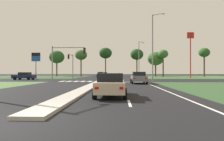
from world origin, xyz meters
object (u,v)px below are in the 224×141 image
at_px(car_black_near, 101,75).
at_px(treeline_near, 57,57).
at_px(treeline_third, 106,53).
at_px(car_beige_fifth, 111,84).
at_px(street_lamp_second, 153,45).
at_px(fuel_price_totem, 36,60).
at_px(fastfood_pole_sign, 190,45).
at_px(car_grey_fourth, 139,77).
at_px(car_navy_third, 24,76).
at_px(traffic_signal_near_left, 65,57).
at_px(treeline_fifth, 163,54).
at_px(treeline_sixth, 156,59).
at_px(car_blue_second, 105,74).
at_px(traffic_signal_far_left, 71,62).
at_px(treeline_second, 81,55).
at_px(street_lamp_third, 139,58).
at_px(treeline_seventh, 204,53).
at_px(treeline_fourth, 137,55).

height_order(car_black_near, treeline_near, treeline_near).
bearing_deg(car_black_near, treeline_third, -91.90).
height_order(car_black_near, car_beige_fifth, car_black_near).
relative_size(street_lamp_second, fuel_price_totem, 1.93).
bearing_deg(fastfood_pole_sign, car_grey_fourth, -122.85).
bearing_deg(car_navy_third, traffic_signal_near_left, -125.59).
bearing_deg(treeline_fifth, treeline_sixth, 118.78).
bearing_deg(car_black_near, car_blue_second, -89.80).
bearing_deg(fastfood_pole_sign, traffic_signal_far_left, -161.00).
xyz_separation_m(car_grey_fourth, fastfood_pole_sign, (16.68, 25.84, 8.11)).
bearing_deg(treeline_near, car_grey_fourth, -58.50).
height_order(traffic_signal_near_left, treeline_second, treeline_second).
relative_size(car_blue_second, street_lamp_third, 0.42).
distance_m(fastfood_pole_sign, treeline_sixth, 16.21).
bearing_deg(treeline_second, car_black_near, -58.52).
bearing_deg(treeline_seventh, car_grey_fourth, -124.41).
bearing_deg(treeline_sixth, street_lamp_third, -116.21).
relative_size(fastfood_pole_sign, treeline_seventh, 1.30).
bearing_deg(car_navy_third, treeline_seventh, -61.18).
height_order(car_beige_fifth, traffic_signal_near_left, traffic_signal_near_left).
height_order(car_grey_fourth, treeline_sixth, treeline_sixth).
distance_m(car_black_near, street_lamp_third, 11.81).
bearing_deg(car_grey_fourth, street_lamp_second, 59.03).
relative_size(traffic_signal_far_left, treeline_fourth, 0.58).
relative_size(traffic_signal_far_left, traffic_signal_near_left, 0.98).
height_order(street_lamp_second, fastfood_pole_sign, fastfood_pole_sign).
height_order(car_black_near, street_lamp_second, street_lamp_second).
relative_size(traffic_signal_far_left, fastfood_pole_sign, 0.45).
bearing_deg(treeline_fifth, treeline_seventh, -0.45).
relative_size(car_black_near, treeline_near, 0.47).
distance_m(street_lamp_third, treeline_sixth, 16.41).
height_order(car_black_near, car_grey_fourth, car_grey_fourth).
height_order(treeline_second, treeline_sixth, treeline_second).
bearing_deg(street_lamp_second, treeline_fourth, 88.95).
height_order(car_beige_fifth, street_lamp_third, street_lamp_third).
height_order(street_lamp_second, street_lamp_third, street_lamp_second).
bearing_deg(car_navy_third, car_grey_fourth, -117.37).
xyz_separation_m(car_black_near, car_beige_fifth, (4.63, -40.99, -0.04)).
relative_size(traffic_signal_far_left, treeline_second, 0.58).
xyz_separation_m(car_beige_fifth, treeline_second, (-13.16, 54.92, 6.88)).
bearing_deg(treeline_fifth, car_grey_fourth, -107.92).
bearing_deg(treeline_sixth, treeline_third, -179.13).
distance_m(car_beige_fifth, treeline_sixth, 55.82).
bearing_deg(car_grey_fourth, car_black_near, 105.86).
height_order(car_grey_fourth, fastfood_pole_sign, fastfood_pole_sign).
bearing_deg(car_black_near, fastfood_pole_sign, 176.15).
bearing_deg(car_blue_second, treeline_near, 10.94).
height_order(treeline_third, treeline_fifth, treeline_third).
height_order(car_beige_fifth, treeline_third, treeline_third).
bearing_deg(street_lamp_third, car_beige_fifth, -98.81).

